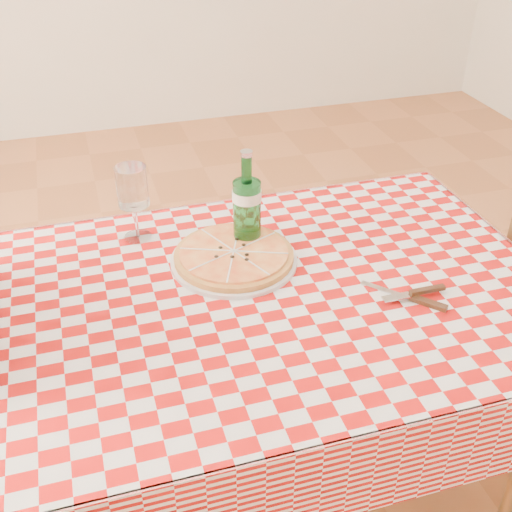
{
  "coord_description": "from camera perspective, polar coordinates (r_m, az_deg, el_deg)",
  "views": [
    {
      "loc": [
        -0.37,
        -1.12,
        1.63
      ],
      "look_at": [
        -0.02,
        0.06,
        0.82
      ],
      "focal_mm": 45.0,
      "sensor_mm": 36.0,
      "label": 1
    }
  ],
  "objects": [
    {
      "name": "tablecloth",
      "position": [
        1.47,
        1.42,
        -3.19
      ],
      "size": [
        1.3,
        0.9,
        0.01
      ],
      "primitive_type": "cube",
      "color": "#9A0B09",
      "rests_on": "dining_table"
    },
    {
      "name": "dining_table",
      "position": [
        1.53,
        1.37,
        -6.04
      ],
      "size": [
        1.2,
        0.8,
        0.75
      ],
      "color": "brown",
      "rests_on": "ground"
    },
    {
      "name": "cutlery",
      "position": [
        1.48,
        13.54,
        -3.38
      ],
      "size": [
        0.26,
        0.24,
        0.02
      ],
      "primitive_type": null,
      "rotation": [
        0.0,
        0.0,
        -0.35
      ],
      "color": "silver",
      "rests_on": "tablecloth"
    },
    {
      "name": "wine_glass",
      "position": [
        1.64,
        -10.78,
        4.61
      ],
      "size": [
        0.08,
        0.08,
        0.2
      ],
      "primitive_type": null,
      "rotation": [
        0.0,
        0.0,
        0.07
      ],
      "color": "white",
      "rests_on": "tablecloth"
    },
    {
      "name": "pizza_plate",
      "position": [
        1.55,
        -1.98,
        0.08
      ],
      "size": [
        0.41,
        0.41,
        0.04
      ],
      "primitive_type": null,
      "rotation": [
        0.0,
        0.0,
        0.41
      ],
      "color": "#CA9143",
      "rests_on": "tablecloth"
    },
    {
      "name": "water_bottle",
      "position": [
        1.56,
        -0.82,
        4.99
      ],
      "size": [
        0.09,
        0.09,
        0.26
      ],
      "primitive_type": null,
      "rotation": [
        0.0,
        0.0,
        0.32
      ],
      "color": "#196728",
      "rests_on": "tablecloth"
    }
  ]
}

